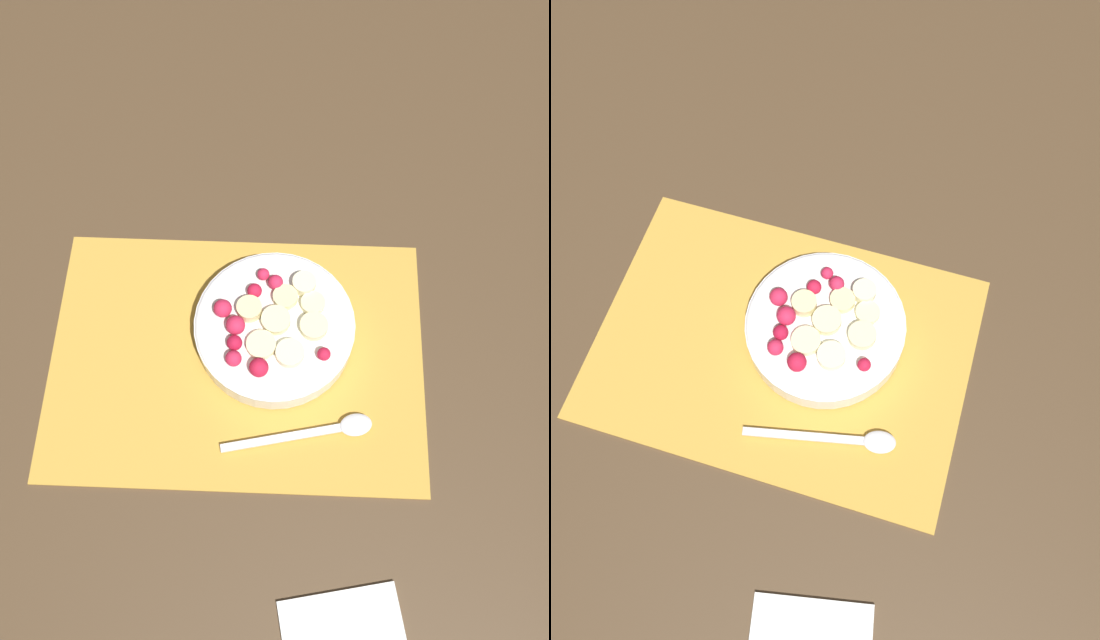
% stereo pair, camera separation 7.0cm
% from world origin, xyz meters
% --- Properties ---
extents(ground_plane, '(3.00, 3.00, 0.00)m').
position_xyz_m(ground_plane, '(0.00, 0.00, 0.00)').
color(ground_plane, '#4C3823').
extents(placemat, '(0.43, 0.31, 0.01)m').
position_xyz_m(placemat, '(0.00, 0.00, 0.00)').
color(placemat, gold).
rests_on(placemat, ground_plane).
extents(fruit_bowl, '(0.18, 0.18, 0.06)m').
position_xyz_m(fruit_bowl, '(0.04, 0.03, 0.03)').
color(fruit_bowl, white).
rests_on(fruit_bowl, placemat).
extents(spoon, '(0.17, 0.05, 0.01)m').
position_xyz_m(spoon, '(0.10, -0.08, 0.01)').
color(spoon, silver).
rests_on(spoon, placemat).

